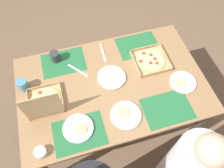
# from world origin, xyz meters

# --- Properties ---
(ground_plane) EXTENTS (6.00, 6.00, 0.00)m
(ground_plane) POSITION_xyz_m (0.00, 0.00, 0.00)
(ground_plane) COLOR brown
(dining_table) EXTENTS (1.48, 0.94, 0.74)m
(dining_table) POSITION_xyz_m (0.00, 0.00, 0.64)
(dining_table) COLOR #3F3328
(dining_table) RESTS_ON ground_plane
(placemat_near_left) EXTENTS (0.36, 0.26, 0.00)m
(placemat_near_left) POSITION_xyz_m (-0.33, -0.32, 0.75)
(placemat_near_left) COLOR #236638
(placemat_near_left) RESTS_ON dining_table
(placemat_near_right) EXTENTS (0.36, 0.26, 0.00)m
(placemat_near_right) POSITION_xyz_m (0.33, -0.32, 0.75)
(placemat_near_right) COLOR #236638
(placemat_near_right) RESTS_ON dining_table
(placemat_far_left) EXTENTS (0.36, 0.26, 0.00)m
(placemat_far_left) POSITION_xyz_m (-0.33, 0.32, 0.75)
(placemat_far_left) COLOR #236638
(placemat_far_left) RESTS_ON dining_table
(placemat_far_right) EXTENTS (0.36, 0.26, 0.00)m
(placemat_far_right) POSITION_xyz_m (0.33, 0.32, 0.75)
(placemat_far_right) COLOR #236638
(placemat_far_right) RESTS_ON dining_table
(pizza_box_corner_left) EXTENTS (0.28, 0.28, 0.04)m
(pizza_box_corner_left) POSITION_xyz_m (-0.37, -0.12, 0.76)
(pizza_box_corner_left) COLOR tan
(pizza_box_corner_left) RESTS_ON dining_table
(pizza_box_center) EXTENTS (0.26, 0.26, 0.29)m
(pizza_box_center) POSITION_xyz_m (0.52, 0.04, 0.79)
(pizza_box_center) COLOR tan
(pizza_box_center) RESTS_ON dining_table
(plate_far_right) EXTENTS (0.23, 0.23, 0.03)m
(plate_far_right) POSITION_xyz_m (-0.02, 0.29, 0.75)
(plate_far_right) COLOR white
(plate_far_right) RESTS_ON dining_table
(plate_near_right) EXTENTS (0.23, 0.23, 0.02)m
(plate_near_right) POSITION_xyz_m (-0.01, -0.06, 0.75)
(plate_near_right) COLOR white
(plate_near_right) RESTS_ON dining_table
(plate_middle) EXTENTS (0.21, 0.21, 0.03)m
(plate_middle) POSITION_xyz_m (-0.54, 0.15, 0.75)
(plate_middle) COLOR white
(plate_middle) RESTS_ON dining_table
(plate_far_left) EXTENTS (0.22, 0.22, 0.03)m
(plate_far_left) POSITION_xyz_m (0.33, 0.29, 0.75)
(plate_far_left) COLOR white
(plate_far_left) RESTS_ON dining_table
(cup_spare) EXTENTS (0.08, 0.08, 0.09)m
(cup_spare) POSITION_xyz_m (0.39, -0.36, 0.79)
(cup_spare) COLOR #333338
(cup_spare) RESTS_ON dining_table
(cup_clear_right) EXTENTS (0.08, 0.08, 0.09)m
(cup_clear_right) POSITION_xyz_m (0.66, -0.16, 0.79)
(cup_clear_right) COLOR teal
(cup_clear_right) RESTS_ON dining_table
(condiment_bowl) EXTENTS (0.08, 0.08, 0.05)m
(condiment_bowl) POSITION_xyz_m (0.60, 0.39, 0.77)
(condiment_bowl) COLOR white
(condiment_bowl) RESTS_ON dining_table
(knife_by_near_left) EXTENTS (0.15, 0.17, 0.00)m
(knife_by_near_left) POSITION_xyz_m (0.23, -0.20, 0.75)
(knife_by_near_left) COLOR #B7B7BC
(knife_by_near_left) RESTS_ON dining_table
(knife_by_near_right) EXTENTS (0.03, 0.21, 0.00)m
(knife_by_near_right) POSITION_xyz_m (-0.01, -0.33, 0.75)
(knife_by_near_right) COLOR #B7B7BC
(knife_by_near_right) RESTS_ON dining_table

